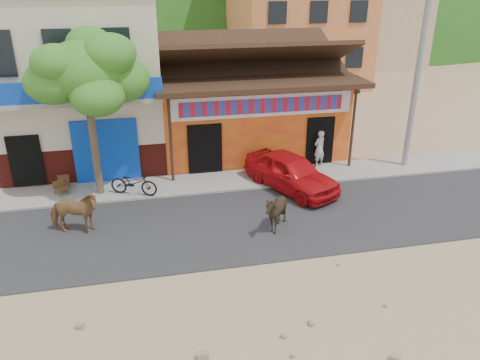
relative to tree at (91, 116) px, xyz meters
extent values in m
plane|color=#9E825B|center=(4.60, -5.80, -3.12)|extent=(120.00, 120.00, 0.00)
cube|color=#28282B|center=(4.60, -3.30, -3.10)|extent=(60.00, 5.00, 0.04)
cube|color=gray|center=(4.60, 0.20, -3.06)|extent=(60.00, 2.00, 0.12)
cube|color=orange|center=(6.60, 4.20, -1.32)|extent=(8.00, 6.00, 3.60)
cube|color=beige|center=(-0.90, 4.20, 0.38)|extent=(7.00, 6.00, 7.00)
cube|color=#CC723F|center=(13.60, 18.20, 2.88)|extent=(9.00, 9.00, 12.00)
cube|color=tan|center=(22.60, 24.20, 1.88)|extent=(8.00, 8.00, 10.00)
cylinder|color=gray|center=(12.80, 0.20, 1.00)|extent=(0.24, 0.24, 8.00)
imported|color=olive|center=(-0.59, -2.78, -2.38)|extent=(1.78, 1.05, 1.41)
imported|color=black|center=(5.76, -4.00, -2.41)|extent=(1.40, 1.30, 1.34)
imported|color=red|center=(7.22, -1.00, -2.37)|extent=(3.36, 4.47, 1.42)
imported|color=black|center=(1.27, -0.43, -2.52)|extent=(1.93, 1.31, 0.96)
imported|color=silver|center=(9.10, 0.90, -2.21)|extent=(0.68, 0.58, 1.57)
camera|label=1|loc=(1.84, -16.85, 4.59)|focal=35.00mm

